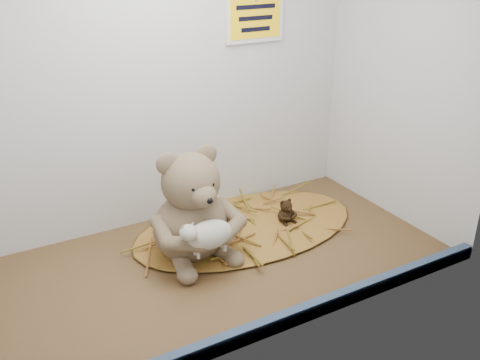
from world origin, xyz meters
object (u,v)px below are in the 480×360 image
mini_teddy_brown (286,210)px  toy_lamb (210,235)px  mini_teddy_tan (206,217)px  main_teddy (190,204)px

mini_teddy_brown → toy_lamb: bearing=-161.0°
mini_teddy_tan → toy_lamb: bearing=-126.0°
toy_lamb → mini_teddy_brown: toy_lamb is taller
main_teddy → toy_lamb: (0.00, -10.57, -3.36)cm
toy_lamb → mini_teddy_tan: toy_lamb is taller
toy_lamb → mini_teddy_brown: (30.10, 12.36, -6.60)cm
mini_teddy_brown → main_teddy: bearing=-179.9°
toy_lamb → mini_teddy_tan: 22.39cm
main_teddy → mini_teddy_tan: main_teddy is taller
mini_teddy_tan → mini_teddy_brown: (21.62, -7.26, 0.04)cm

